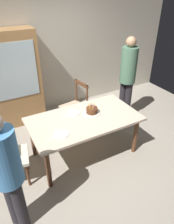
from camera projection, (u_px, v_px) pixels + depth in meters
The scene contains 13 objects.
ground at pixel (85, 152), 3.74m from camera, with size 6.40×6.40×0.00m, color #9E9384.
back_wall at pixel (43, 54), 4.44m from camera, with size 6.40×0.10×2.60m, color beige.
dining_table at pixel (84, 122), 3.40m from camera, with size 1.77×0.97×0.73m.
birthday_cake at pixel (92, 111), 3.46m from camera, with size 0.28×0.28×0.17m.
plate_near_celebrant at pixel (61, 134), 2.99m from camera, with size 0.22×0.22×0.01m, color white.
plate_far_side at pixel (73, 113), 3.48m from camera, with size 0.22×0.22×0.01m, color white.
fork_near_celebrant at pixel (51, 138), 2.91m from camera, with size 0.18×0.02×0.01m, color silver.
fork_far_side at pixel (64, 115), 3.42m from camera, with size 0.18×0.02×0.01m, color silver.
chair_spindle_back at pixel (75, 107), 4.19m from camera, with size 0.50×0.50×0.95m.
chair_upholstered at pixel (5, 154), 2.93m from camera, with size 0.52×0.52×0.95m.
person_celebrant at pixel (7, 171), 2.17m from camera, with size 0.32×0.32×1.60m.
person_guest at pixel (128, 75), 4.22m from camera, with size 0.32×0.32×1.74m.
china_cabinet at pixel (11, 81), 4.08m from camera, with size 1.10×0.45×1.90m.
Camera 1 is at (-1.31, -2.48, 2.57)m, focal length 33.66 mm.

